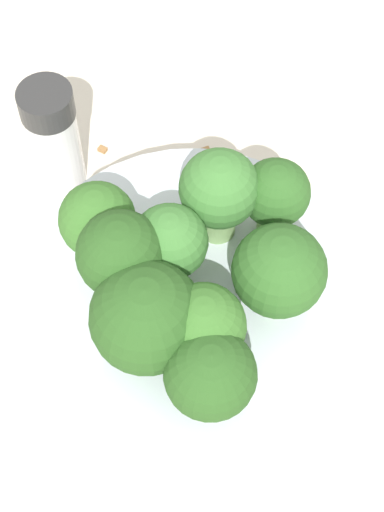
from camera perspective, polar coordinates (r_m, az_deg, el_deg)
The scene contains 15 objects.
ground_plane at distance 0.46m, azimuth 0.00°, elevation -4.80°, with size 3.00×3.00×0.00m, color beige.
bowl at distance 0.44m, azimuth 0.00°, elevation -3.48°, with size 0.17×0.17×0.05m, color silver.
broccoli_floret_0 at distance 0.40m, azimuth -1.49°, elevation 0.78°, with size 0.04×0.04×0.05m.
broccoli_floret_1 at distance 0.41m, azimuth 1.83°, elevation 4.28°, with size 0.04×0.04×0.06m.
broccoli_floret_2 at distance 0.38m, azimuth -3.02°, elevation -4.18°, with size 0.05×0.05×0.06m.
broccoli_floret_3 at distance 0.41m, azimuth -6.30°, elevation 2.26°, with size 0.04×0.04×0.05m.
broccoli_floret_4 at distance 0.38m, azimuth 1.27°, elevation -4.68°, with size 0.04×0.04×0.05m.
broccoli_floret_5 at distance 0.42m, azimuth 5.57°, elevation 4.06°, with size 0.03×0.03×0.05m.
broccoli_floret_6 at distance 0.39m, azimuth 5.83°, elevation -1.07°, with size 0.04×0.04×0.05m.
broccoli_floret_7 at distance 0.39m, azimuth -4.75°, elevation -0.23°, with size 0.04×0.04×0.06m.
broccoli_floret_8 at distance 0.37m, azimuth 1.52°, elevation -7.92°, with size 0.04×0.04×0.05m.
pepper_shaker at distance 0.49m, azimuth -9.21°, elevation 7.82°, with size 0.03×0.03×0.08m.
almond_crumb_0 at distance 0.53m, azimuth -6.00°, elevation 7.16°, with size 0.01×0.00×0.01m, color olive.
almond_crumb_2 at distance 0.52m, azimuth 0.97°, elevation 6.90°, with size 0.01×0.01×0.01m, color olive.
almond_crumb_3 at distance 0.49m, azimuth -9.79°, elevation 0.42°, with size 0.01×0.00×0.01m, color olive.
Camera 1 is at (-0.20, 0.03, 0.42)m, focal length 60.00 mm.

